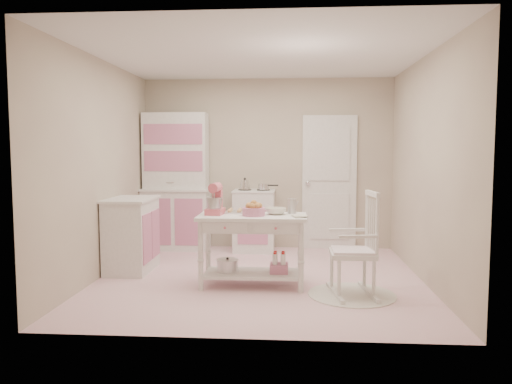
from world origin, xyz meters
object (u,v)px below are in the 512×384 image
hutch (176,181)px  bread_basket (254,212)px  work_table (252,251)px  stand_mixer (215,199)px  base_cabinet (132,234)px  stove (254,220)px  rocking_chair (353,244)px

hutch → bread_basket: hutch is taller
work_table → stand_mixer: (-0.42, 0.02, 0.57)m
hutch → work_table: hutch is taller
stand_mixer → hutch: bearing=121.5°
bread_basket → base_cabinet: bearing=158.1°
stove → bread_basket: 2.02m
stove → work_table: (0.12, -1.93, -0.06)m
hutch → stand_mixer: size_ratio=6.12×
rocking_chair → bread_basket: bearing=159.1°
stand_mixer → bread_basket: stand_mixer is taller
rocking_chair → stand_mixer: bearing=160.3°
base_cabinet → work_table: size_ratio=0.77×
stand_mixer → bread_basket: (0.44, -0.07, -0.12)m
hutch → rocking_chair: 3.34m
work_table → base_cabinet: bearing=159.4°
base_cabinet → rocking_chair: (2.64, -0.88, 0.09)m
stove → bread_basket: bearing=-85.8°
hutch → stand_mixer: 2.16m
hutch → work_table: size_ratio=1.73×
work_table → bread_basket: (0.02, -0.05, 0.45)m
stove → rocking_chair: 2.53m
work_table → rocking_chair: bearing=-15.2°
hutch → bread_basket: size_ratio=8.32×
stove → base_cabinet: size_ratio=1.00×
stove → base_cabinet: bearing=-137.1°
hutch → bread_basket: 2.44m
base_cabinet → bread_basket: base_cabinet is taller
work_table → bread_basket: 0.45m
hutch → rocking_chair: hutch is taller
base_cabinet → bread_basket: size_ratio=3.68×
base_cabinet → hutch: bearing=80.0°
stove → work_table: size_ratio=0.77×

